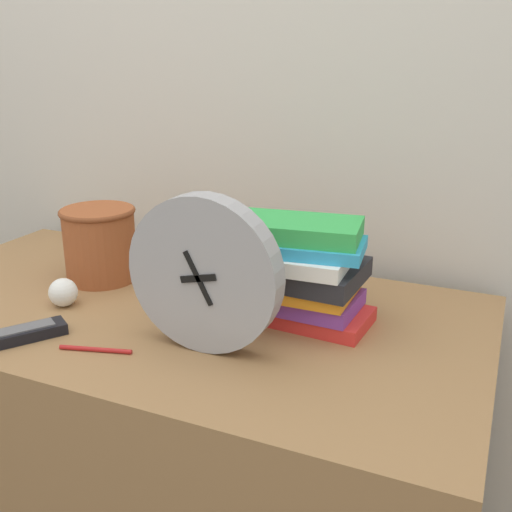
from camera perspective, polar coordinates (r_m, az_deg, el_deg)
name	(u,v)px	position (r m, az deg, el deg)	size (l,w,h in m)	color
wall_back	(249,66)	(1.46, -0.69, 17.64)	(6.00, 0.04, 2.40)	beige
desk	(176,462)	(1.41, -7.63, -18.88)	(1.24, 0.65, 0.75)	olive
desk_clock	(204,274)	(0.99, -4.97, -1.75)	(0.27, 0.05, 0.27)	#99999E
book_stack	(304,271)	(1.11, 4.59, -1.47)	(0.27, 0.19, 0.20)	red
basket	(100,242)	(1.36, -14.65, 1.32)	(0.16, 0.16, 0.16)	#994C28
tv_remote	(20,334)	(1.14, -21.54, -6.96)	(0.13, 0.16, 0.02)	black
crumpled_paper_ball	(63,292)	(1.26, -17.89, -3.32)	(0.06, 0.06, 0.06)	white
pen	(96,349)	(1.07, -15.03, -8.59)	(0.13, 0.04, 0.01)	#B21E1E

